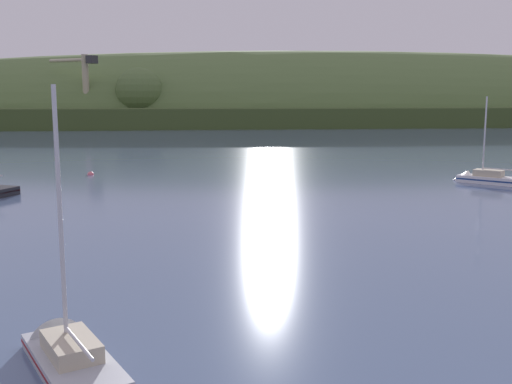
% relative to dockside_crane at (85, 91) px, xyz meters
% --- Properties ---
extents(far_shoreline_hill, '(598.51, 107.45, 51.03)m').
position_rel_dockside_crane_xyz_m(far_shoreline_hill, '(79.77, 33.62, -10.45)').
color(far_shoreline_hill, '#3C4E24').
rests_on(far_shoreline_hill, ground).
extents(dockside_crane, '(15.79, 10.70, 21.36)m').
position_rel_dockside_crane_xyz_m(dockside_crane, '(0.00, 0.00, 0.00)').
color(dockside_crane, '#4C4C51').
rests_on(dockside_crane, ground).
extents(sailboat_midwater_white, '(4.80, 6.75, 10.45)m').
position_rel_dockside_crane_xyz_m(sailboat_midwater_white, '(28.09, -166.00, -10.57)').
color(sailboat_midwater_white, '#ADB2BC').
rests_on(sailboat_midwater_white, ground).
extents(sailboat_far_left, '(6.75, 6.60, 10.14)m').
position_rel_dockside_crane_xyz_m(sailboat_far_left, '(62.94, -125.87, -10.57)').
color(sailboat_far_left, white).
rests_on(sailboat_far_left, ground).
extents(mooring_buoy_midchannel, '(0.75, 0.75, 0.83)m').
position_rel_dockside_crane_xyz_m(mooring_buoy_midchannel, '(20.41, -115.02, -10.78)').
color(mooring_buoy_midchannel, '#E06675').
rests_on(mooring_buoy_midchannel, ground).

